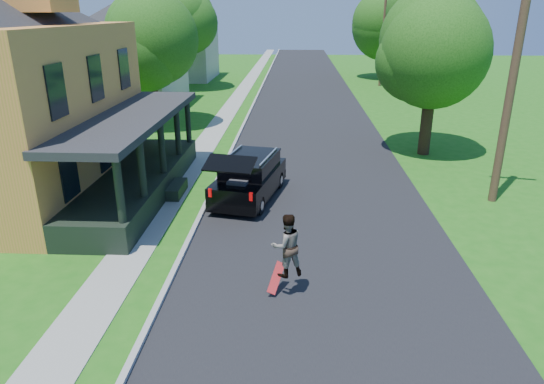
{
  "coord_description": "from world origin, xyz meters",
  "views": [
    {
      "loc": [
        -0.83,
        -11.22,
        6.65
      ],
      "look_at": [
        -1.54,
        3.0,
        1.31
      ],
      "focal_mm": 32.0,
      "sensor_mm": 36.0,
      "label": 1
    }
  ],
  "objects_px": {
    "skateboarder": "(287,245)",
    "utility_pole_near": "(517,53)",
    "black_suv": "(249,178)",
    "tree_right_near": "(434,45)"
  },
  "relations": [
    {
      "from": "tree_right_near",
      "to": "utility_pole_near",
      "type": "height_order",
      "value": "utility_pole_near"
    },
    {
      "from": "black_suv",
      "to": "skateboarder",
      "type": "xyz_separation_m",
      "value": [
        1.53,
        -6.55,
        0.53
      ]
    },
    {
      "from": "black_suv",
      "to": "skateboarder",
      "type": "bearing_deg",
      "value": -64.98
    },
    {
      "from": "skateboarder",
      "to": "utility_pole_near",
      "type": "bearing_deg",
      "value": -160.56
    },
    {
      "from": "tree_right_near",
      "to": "utility_pole_near",
      "type": "xyz_separation_m",
      "value": [
        1.08,
        -6.31,
        0.16
      ]
    },
    {
      "from": "black_suv",
      "to": "utility_pole_near",
      "type": "relative_size",
      "value": 0.48
    },
    {
      "from": "skateboarder",
      "to": "tree_right_near",
      "type": "height_order",
      "value": "tree_right_near"
    },
    {
      "from": "utility_pole_near",
      "to": "skateboarder",
      "type": "bearing_deg",
      "value": -127.31
    },
    {
      "from": "skateboarder",
      "to": "utility_pole_near",
      "type": "xyz_separation_m",
      "value": [
        7.54,
        6.78,
        3.96
      ]
    },
    {
      "from": "tree_right_near",
      "to": "utility_pole_near",
      "type": "relative_size",
      "value": 0.76
    }
  ]
}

